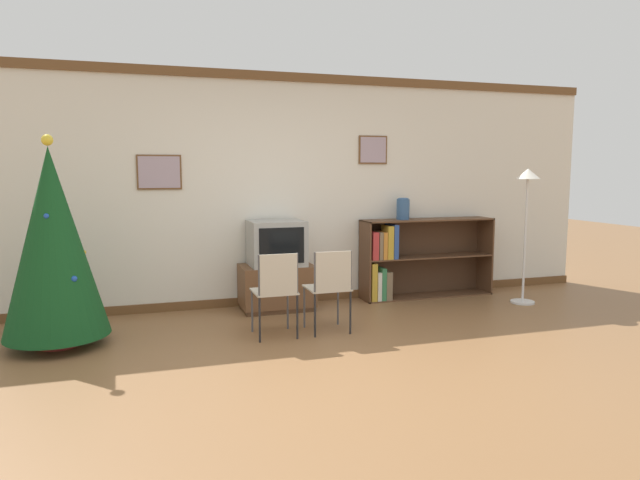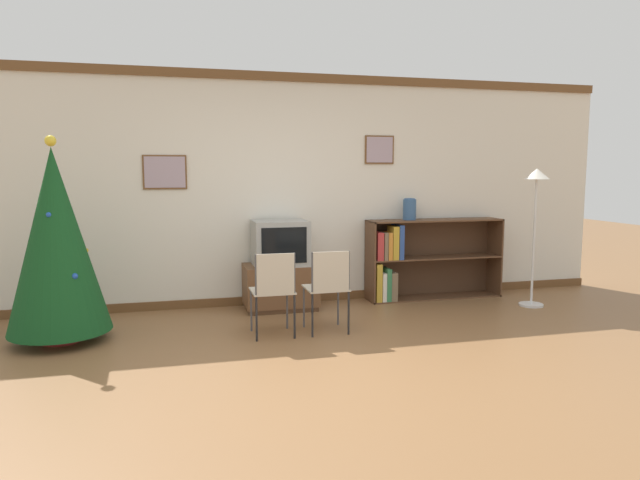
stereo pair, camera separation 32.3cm
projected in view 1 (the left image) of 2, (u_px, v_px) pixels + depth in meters
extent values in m
plane|color=brown|center=(333.00, 372.00, 4.50)|extent=(24.00, 24.00, 0.00)
cube|color=silver|center=(265.00, 190.00, 6.66)|extent=(8.66, 0.08, 2.70)
cube|color=brown|center=(264.00, 75.00, 6.45)|extent=(8.66, 0.03, 0.10)
cube|color=brown|center=(267.00, 300.00, 6.77)|extent=(8.66, 0.03, 0.10)
cube|color=brown|center=(159.00, 172.00, 6.23)|extent=(0.48, 0.02, 0.38)
cube|color=#A893A3|center=(159.00, 172.00, 6.22)|extent=(0.44, 0.01, 0.34)
cube|color=brown|center=(373.00, 150.00, 6.96)|extent=(0.37, 0.02, 0.34)
cube|color=#A893A3|center=(373.00, 150.00, 6.95)|extent=(0.33, 0.01, 0.31)
cylinder|color=maroon|center=(59.00, 340.00, 5.17)|extent=(0.36, 0.36, 0.10)
cone|color=#14471E|center=(53.00, 242.00, 5.06)|extent=(0.91, 0.91, 1.69)
sphere|color=yellow|center=(47.00, 140.00, 4.95)|extent=(0.10, 0.10, 0.10)
sphere|color=#1E4CB2|center=(46.00, 216.00, 4.87)|extent=(0.05, 0.05, 0.05)
sphere|color=gold|center=(84.00, 252.00, 5.21)|extent=(0.04, 0.04, 0.04)
sphere|color=#1E4CB2|center=(74.00, 279.00, 4.92)|extent=(0.05, 0.05, 0.05)
sphere|color=red|center=(65.00, 226.00, 5.23)|extent=(0.05, 0.05, 0.05)
sphere|color=#1E4CB2|center=(65.00, 268.00, 5.39)|extent=(0.05, 0.05, 0.05)
cube|color=#4C311E|center=(277.00, 307.00, 6.53)|extent=(0.79, 0.50, 0.05)
cube|color=brown|center=(277.00, 285.00, 6.49)|extent=(0.82, 0.52, 0.46)
cube|color=#9E9E99|center=(276.00, 243.00, 6.44)|extent=(0.61, 0.50, 0.51)
cube|color=black|center=(282.00, 246.00, 6.19)|extent=(0.50, 0.01, 0.40)
cube|color=#BCB29E|center=(274.00, 291.00, 5.44)|extent=(0.40, 0.40, 0.02)
cube|color=#BCB29E|center=(279.00, 275.00, 5.24)|extent=(0.35, 0.01, 0.38)
cylinder|color=#4C4C51|center=(252.00, 311.00, 5.59)|extent=(0.02, 0.02, 0.42)
cylinder|color=#4C4C51|center=(288.00, 308.00, 5.70)|extent=(0.02, 0.02, 0.42)
cylinder|color=#4C4C51|center=(260.00, 320.00, 5.25)|extent=(0.02, 0.02, 0.42)
cylinder|color=#4C4C51|center=(297.00, 317.00, 5.36)|extent=(0.02, 0.02, 0.42)
cylinder|color=#4C4C51|center=(259.00, 299.00, 5.22)|extent=(0.02, 0.02, 0.82)
cylinder|color=#4C4C51|center=(297.00, 296.00, 5.33)|extent=(0.02, 0.02, 0.82)
cube|color=#BCB29E|center=(327.00, 288.00, 5.61)|extent=(0.40, 0.40, 0.02)
cube|color=#BCB29E|center=(333.00, 271.00, 5.40)|extent=(0.35, 0.01, 0.38)
cylinder|color=#4C4C51|center=(304.00, 307.00, 5.75)|extent=(0.02, 0.02, 0.42)
cylinder|color=#4C4C51|center=(338.00, 304.00, 5.86)|extent=(0.02, 0.02, 0.42)
cylinder|color=#4C4C51|center=(315.00, 315.00, 5.41)|extent=(0.02, 0.02, 0.42)
cylinder|color=#4C4C51|center=(350.00, 313.00, 5.52)|extent=(0.02, 0.02, 0.42)
cylinder|color=#4C4C51|center=(315.00, 295.00, 5.38)|extent=(0.02, 0.02, 0.82)
cylinder|color=#4C4C51|center=(351.00, 293.00, 5.49)|extent=(0.02, 0.02, 0.82)
cube|color=brown|center=(365.00, 261.00, 6.90)|extent=(0.02, 0.36, 0.98)
cube|color=brown|center=(485.00, 255.00, 7.41)|extent=(0.02, 0.36, 0.98)
cube|color=brown|center=(428.00, 220.00, 7.09)|extent=(1.70, 0.36, 0.02)
cube|color=brown|center=(426.00, 295.00, 7.21)|extent=(1.70, 0.36, 0.02)
cube|color=brown|center=(427.00, 256.00, 7.15)|extent=(1.66, 0.36, 0.02)
cube|color=#492F1E|center=(420.00, 256.00, 7.32)|extent=(1.70, 0.01, 0.98)
cube|color=gold|center=(370.00, 281.00, 6.91)|extent=(0.07, 0.29, 0.46)
cube|color=silver|center=(375.00, 285.00, 6.94)|extent=(0.05, 0.29, 0.35)
cube|color=#337547|center=(380.00, 283.00, 6.94)|extent=(0.06, 0.26, 0.39)
cube|color=#756047|center=(386.00, 285.00, 6.96)|extent=(0.08, 0.24, 0.34)
cube|color=#B73333|center=(372.00, 245.00, 6.86)|extent=(0.07, 0.28, 0.33)
cube|color=#756047|center=(377.00, 245.00, 6.87)|extent=(0.05, 0.26, 0.33)
cube|color=orange|center=(382.00, 245.00, 6.87)|extent=(0.05, 0.23, 0.33)
cube|color=gold|center=(387.00, 242.00, 6.88)|extent=(0.07, 0.21, 0.40)
cube|color=#2D4C93|center=(392.00, 241.00, 6.94)|extent=(0.06, 0.29, 0.41)
cylinder|color=#335684|center=(403.00, 209.00, 7.00)|extent=(0.16, 0.16, 0.25)
torus|color=#335684|center=(403.00, 199.00, 6.98)|extent=(0.14, 0.14, 0.03)
cylinder|color=silver|center=(522.00, 302.00, 6.83)|extent=(0.28, 0.28, 0.03)
cylinder|color=silver|center=(525.00, 241.00, 6.74)|extent=(0.03, 0.03, 1.46)
cone|color=white|center=(528.00, 174.00, 6.65)|extent=(0.28, 0.28, 0.12)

